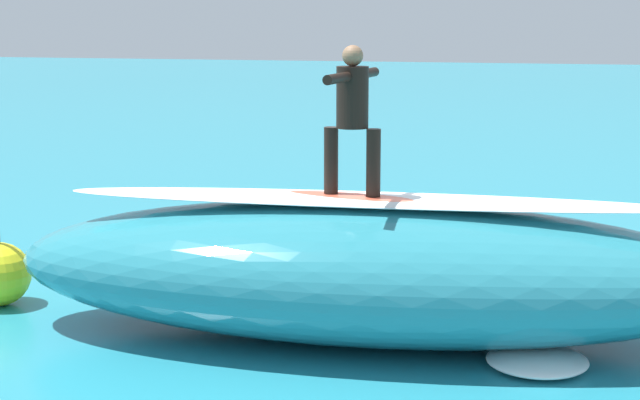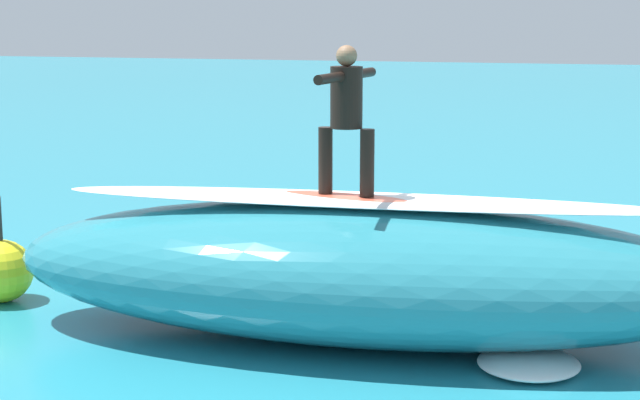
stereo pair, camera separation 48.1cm
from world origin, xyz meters
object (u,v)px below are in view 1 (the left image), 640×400
Objects in this scene: surfboard_riding at (352,199)px; surfer_riding at (352,109)px; surfboard_paddling at (296,260)px; surfer_paddling at (296,250)px.

surfer_riding is (0.00, 0.00, 0.99)m from surfboard_riding.
surfboard_paddling is (1.50, -3.13, -2.52)m from surfer_riding.
surfboard_riding is at bearing -82.89° from surfer_riding.
surfboard_paddling is 1.15× the size of surfer_paddling.
surfer_paddling is at bearing -56.93° from surfboard_riding.
surfer_riding is 4.07m from surfer_paddling.
surfer_paddling is (1.46, -3.00, -2.33)m from surfer_riding.
surfboard_riding reaches higher than surfer_paddling.
surfer_riding is at bearing -172.45° from surfboard_paddling.
surfer_riding reaches higher than surfer_paddling.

